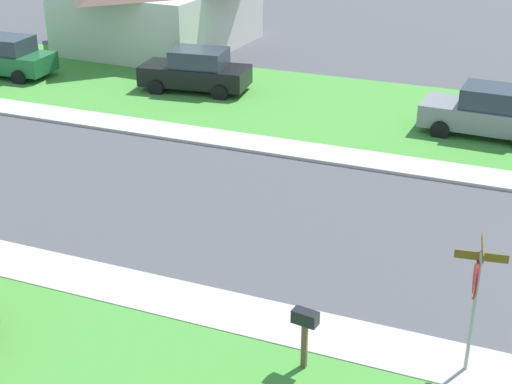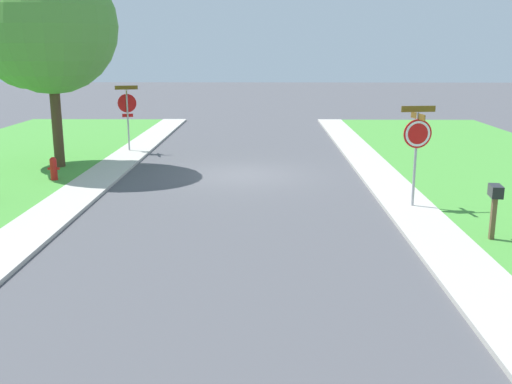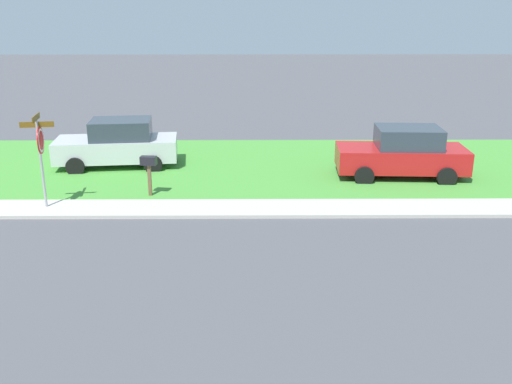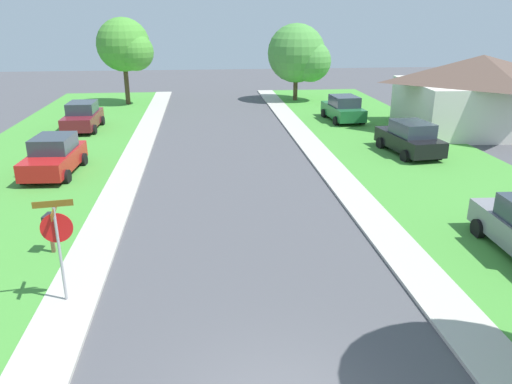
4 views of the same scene
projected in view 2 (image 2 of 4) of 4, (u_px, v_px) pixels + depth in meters
ground_plane at (241, 175)px, 20.13m from camera, size 120.00×120.00×0.00m
stop_sign_near_corner at (127, 107)px, 24.18m from camera, size 0.90×0.90×2.77m
stop_sign_far_corner at (417, 140)px, 15.37m from camera, size 0.91×0.91×2.77m
tree_corner_large at (44, 31)px, 20.30m from camera, size 5.00×4.65×7.31m
fire_hydrant at (54, 169)px, 18.95m from camera, size 0.38×0.22×0.83m
mailbox at (495, 199)px, 12.84m from camera, size 0.30×0.51×1.31m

